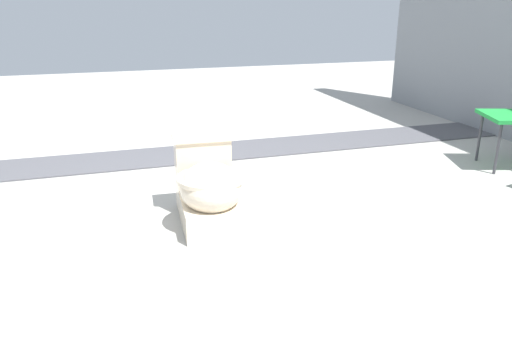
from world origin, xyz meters
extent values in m
plane|color=#A8A59E|center=(0.00, 0.00, 0.00)|extent=(14.00, 14.00, 0.00)
cube|color=#4C4C51|center=(-1.36, 0.50, 0.01)|extent=(0.56, 8.00, 0.01)
cube|color=beige|center=(0.05, -0.10, 0.09)|extent=(0.62, 0.37, 0.17)
ellipsoid|color=beige|center=(0.15, -0.11, 0.26)|extent=(0.46, 0.38, 0.28)
cylinder|color=beige|center=(0.15, -0.11, 0.32)|extent=(0.41, 0.41, 0.03)
cube|color=beige|center=(-0.16, -0.09, 0.32)|extent=(0.20, 0.35, 0.30)
cube|color=beige|center=(-0.16, -0.09, 0.49)|extent=(0.22, 0.38, 0.04)
cylinder|color=silver|center=(-0.16, -0.01, 0.51)|extent=(0.02, 0.02, 0.01)
cylinder|color=#38383D|center=(-0.16, 2.20, 0.20)|extent=(0.02, 0.02, 0.40)
cylinder|color=#38383D|center=(-0.48, 2.31, 0.20)|extent=(0.02, 0.02, 0.40)
camera|label=1|loc=(2.80, -0.66, 1.29)|focal=35.00mm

